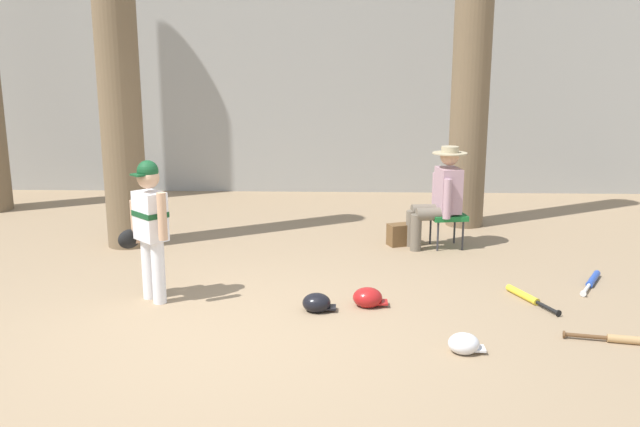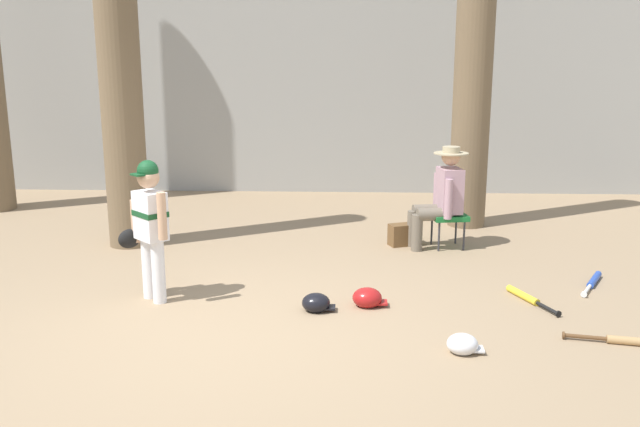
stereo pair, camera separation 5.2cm
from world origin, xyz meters
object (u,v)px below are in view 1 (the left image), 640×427
(tree_near_player, at_px, (117,61))
(batting_helmet_black, at_px, (317,303))
(tree_behind_spectator, at_px, (472,56))
(folding_stool, at_px, (447,217))
(batting_helmet_white, at_px, (464,344))
(bat_wood_tan, at_px, (631,340))
(bat_yellow_trainer, at_px, (526,297))
(bat_blue_youth, at_px, (592,281))
(young_ballplayer, at_px, (149,222))
(batting_helmet_red, at_px, (368,298))
(handbag_beside_stool, at_px, (402,234))
(seated_spectator, at_px, (440,194))

(tree_near_player, distance_m, batting_helmet_black, 3.78)
(tree_behind_spectator, relative_size, batting_helmet_black, 17.29)
(folding_stool, relative_size, batting_helmet_white, 1.64)
(batting_helmet_white, bearing_deg, tree_behind_spectator, 80.07)
(tree_near_player, xyz_separation_m, bat_wood_tan, (4.83, -2.73, -2.13))
(tree_behind_spectator, height_order, bat_yellow_trainer, tree_behind_spectator)
(bat_blue_youth, relative_size, bat_wood_tan, 0.83)
(young_ballplayer, bearing_deg, batting_helmet_red, -2.42)
(folding_stool, bearing_deg, batting_helmet_black, -124.24)
(bat_blue_youth, height_order, batting_helmet_white, batting_helmet_white)
(handbag_beside_stool, distance_m, batting_helmet_red, 2.13)
(seated_spectator, height_order, batting_helmet_red, seated_spectator)
(young_ballplayer, relative_size, bat_blue_youth, 1.96)
(bat_yellow_trainer, height_order, batting_helmet_black, batting_helmet_black)
(batting_helmet_white, bearing_deg, young_ballplayer, 158.62)
(tree_near_player, height_order, handbag_beside_stool, tree_near_player)
(tree_behind_spectator, relative_size, bat_yellow_trainer, 7.35)
(tree_near_player, relative_size, batting_helmet_white, 17.54)
(tree_near_player, height_order, batting_helmet_black, tree_near_player)
(bat_wood_tan, bearing_deg, handbag_beside_stool, 118.55)
(batting_helmet_white, bearing_deg, batting_helmet_black, 144.32)
(bat_wood_tan, bearing_deg, seated_spectator, 112.28)
(bat_blue_youth, relative_size, batting_helmet_black, 2.24)
(tree_behind_spectator, bearing_deg, batting_helmet_red, -114.25)
(bat_blue_youth, bearing_deg, seated_spectator, 136.17)
(folding_stool, xyz_separation_m, bat_yellow_trainer, (0.47, -1.80, -0.33))
(bat_wood_tan, bearing_deg, batting_helmet_black, 165.84)
(bat_wood_tan, height_order, batting_helmet_white, batting_helmet_white)
(folding_stool, relative_size, handbag_beside_stool, 1.35)
(seated_spectator, distance_m, bat_blue_youth, 1.96)
(bat_blue_youth, bearing_deg, batting_helmet_red, -162.92)
(tree_behind_spectator, height_order, bat_blue_youth, tree_behind_spectator)
(young_ballplayer, height_order, batting_helmet_red, young_ballplayer)
(batting_helmet_white, bearing_deg, bat_wood_tan, 8.46)
(bat_yellow_trainer, bearing_deg, batting_helmet_white, -123.75)
(bat_wood_tan, xyz_separation_m, batting_helmet_red, (-2.03, 0.76, 0.04))
(tree_near_player, distance_m, tree_behind_spectator, 4.37)
(tree_behind_spectator, relative_size, young_ballplayer, 3.94)
(young_ballplayer, relative_size, batting_helmet_black, 4.39)
(bat_blue_youth, xyz_separation_m, batting_helmet_black, (-2.70, -0.83, 0.04))
(seated_spectator, distance_m, handbag_beside_stool, 0.66)
(tree_near_player, xyz_separation_m, young_ballplayer, (0.82, -1.88, -1.42))
(tree_near_player, height_order, batting_helmet_white, tree_near_player)
(seated_spectator, bearing_deg, batting_helmet_black, -122.62)
(handbag_beside_stool, height_order, bat_yellow_trainer, handbag_beside_stool)
(tree_near_player, bearing_deg, folding_stool, 0.50)
(young_ballplayer, xyz_separation_m, seated_spectator, (2.88, 1.90, -0.10))
(bat_yellow_trainer, distance_m, batting_helmet_black, 1.96)
(young_ballplayer, bearing_deg, batting_helmet_white, -21.38)
(tree_near_player, distance_m, handbag_beside_stool, 3.86)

